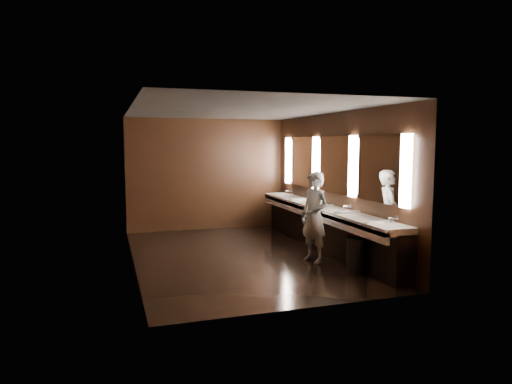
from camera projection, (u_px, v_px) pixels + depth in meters
floor at (240, 256)px, 8.86m from camera, size 6.00×6.00×0.00m
ceiling at (240, 110)px, 8.57m from camera, size 4.00×6.00×0.02m
wall_back at (207, 174)px, 11.55m from camera, size 4.00×0.02×2.80m
wall_front at (305, 204)px, 5.88m from camera, size 4.00×0.02×2.80m
wall_left at (132, 187)px, 8.09m from camera, size 0.02×6.00×2.80m
wall_right at (334, 182)px, 9.33m from camera, size 0.02×6.00×2.80m
sink_counter at (324, 226)px, 9.36m from camera, size 0.55×5.40×1.01m
mirror_band at (333, 164)px, 9.29m from camera, size 0.06×5.03×1.15m
person at (314, 217)px, 8.35m from camera, size 0.58×0.71×1.67m
trash_bin at (358, 255)px, 7.69m from camera, size 0.50×0.50×0.59m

